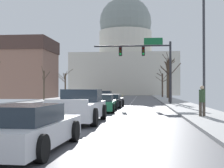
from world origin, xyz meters
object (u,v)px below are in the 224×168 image
object	(u,v)px
signal_gantry	(148,57)
pedestrian_01	(202,99)
sedan_near_00	(111,101)
sedan_oncoming_03	(95,94)
pickup_truck_near_02	(80,107)
sedan_near_03	(28,129)
sedan_near_01	(102,104)
street_lamp_right	(199,31)
sedan_oncoming_01	(78,96)
sedan_oncoming_00	(86,97)
sedan_oncoming_02	(107,95)

from	to	relation	value
signal_gantry	pedestrian_01	size ratio (longest dim) A/B	4.74
sedan_near_00	sedan_oncoming_03	size ratio (longest dim) A/B	1.03
pickup_truck_near_02	pedestrian_01	size ratio (longest dim) A/B	3.15
pickup_truck_near_02	sedan_near_03	bearing A→B (deg)	-89.54
sedan_near_01	pedestrian_01	world-z (taller)	pedestrian_01
street_lamp_right	sedan_oncoming_01	xyz separation A→B (m)	(-12.90, 29.02, -4.30)
sedan_oncoming_00	sedan_oncoming_03	xyz separation A→B (m)	(-3.29, 28.76, -0.02)
sedan_near_01	sedan_oncoming_00	size ratio (longest dim) A/B	1.04
sedan_oncoming_01	sedan_oncoming_02	world-z (taller)	sedan_oncoming_02
sedan_near_01	pedestrian_01	bearing A→B (deg)	-37.95
pickup_truck_near_02	sedan_near_03	distance (m)	7.15
sedan_near_00	pickup_truck_near_02	distance (m)	12.67
signal_gantry	sedan_near_03	xyz separation A→B (m)	(-3.61, -24.21, -4.32)
sedan_near_00	sedan_oncoming_03	distance (m)	39.04
sedan_oncoming_00	pedestrian_01	size ratio (longest dim) A/B	2.58
signal_gantry	sedan_oncoming_00	size ratio (longest dim) A/B	1.84
sedan_oncoming_01	sedan_oncoming_03	size ratio (longest dim) A/B	0.96
sedan_near_00	sedan_oncoming_01	xyz separation A→B (m)	(-6.95, 19.10, 0.02)
sedan_near_00	sedan_near_01	distance (m)	5.60
street_lamp_right	sedan_oncoming_01	bearing A→B (deg)	113.97
sedan_oncoming_02	sedan_oncoming_01	bearing A→B (deg)	-109.07
street_lamp_right	sedan_near_01	world-z (taller)	street_lamp_right
sedan_oncoming_00	sedan_oncoming_02	world-z (taller)	sedan_oncoming_02
sedan_oncoming_03	sedan_oncoming_02	bearing A→B (deg)	-69.46
street_lamp_right	sedan_oncoming_02	distance (m)	40.05
sedan_near_01	signal_gantry	bearing A→B (deg)	70.92
sedan_near_01	sedan_oncoming_01	bearing A→B (deg)	105.56
sedan_near_01	sedan_oncoming_02	bearing A→B (deg)	95.91
sedan_near_03	sedan_oncoming_03	size ratio (longest dim) A/B	1.02
pickup_truck_near_02	sedan_oncoming_01	bearing A→B (deg)	101.85
sedan_near_00	sedan_near_01	size ratio (longest dim) A/B	1.06
sedan_oncoming_00	sedan_oncoming_01	bearing A→B (deg)	107.56
sedan_oncoming_01	sedan_oncoming_00	bearing A→B (deg)	-72.44
sedan_near_03	sedan_oncoming_00	bearing A→B (deg)	97.21
street_lamp_right	sedan_near_01	distance (m)	8.57
signal_gantry	sedan_oncoming_02	bearing A→B (deg)	106.08
sedan_near_01	sedan_oncoming_00	distance (m)	15.69
pickup_truck_near_02	sedan_oncoming_01	size ratio (longest dim) A/B	1.20
sedan_oncoming_01	sedan_near_00	bearing A→B (deg)	-69.99
sedan_oncoming_03	sedan_oncoming_00	bearing A→B (deg)	-83.47
sedan_near_00	pedestrian_01	xyz separation A→B (m)	(6.02, -10.36, 0.51)
pickup_truck_near_02	sedan_oncoming_01	distance (m)	32.46
sedan_near_00	sedan_oncoming_01	size ratio (longest dim) A/B	1.08
sedan_near_03	sedan_oncoming_03	world-z (taller)	sedan_oncoming_03
street_lamp_right	sedan_near_03	distance (m)	12.43
sedan_oncoming_00	pedestrian_01	distance (m)	22.32
sedan_oncoming_00	sedan_near_03	bearing A→B (deg)	-82.79
street_lamp_right	pickup_truck_near_02	bearing A→B (deg)	-156.28
sedan_near_01	pickup_truck_near_02	size ratio (longest dim) A/B	0.85
sedan_near_00	sedan_near_01	world-z (taller)	sedan_near_01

